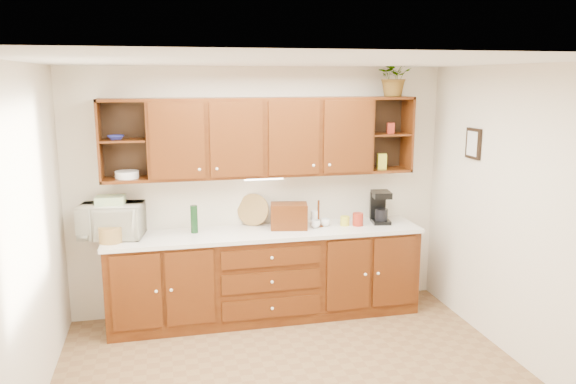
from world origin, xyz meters
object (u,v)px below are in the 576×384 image
microwave (112,221)px  potted_plant (394,76)px  bread_box (289,216)px  coffee_maker (380,207)px

microwave → potted_plant: (2.92, -0.01, 1.40)m
bread_box → potted_plant: (1.15, 0.06, 1.43)m
bread_box → coffee_maker: 1.02m
bread_box → coffee_maker: bearing=12.7°
microwave → bread_box: size_ratio=1.58×
bread_box → microwave: bearing=-171.0°
bread_box → potted_plant: size_ratio=0.89×
microwave → coffee_maker: size_ratio=1.72×
microwave → potted_plant: potted_plant is taller
coffee_maker → potted_plant: 1.40m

